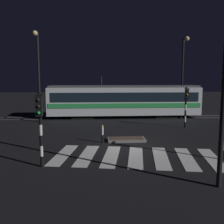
{
  "coord_description": "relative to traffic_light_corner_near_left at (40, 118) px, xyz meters",
  "views": [
    {
      "loc": [
        -2.0,
        -14.49,
        3.93
      ],
      "look_at": [
        -0.76,
        4.76,
        1.4
      ],
      "focal_mm": 41.1,
      "sensor_mm": 36.0,
      "label": 1
    }
  ],
  "objects": [
    {
      "name": "street_lamp_trackside_left",
      "position": [
        -2.58,
        11.89,
        2.73
      ],
      "size": [
        0.44,
        1.21,
        7.9
      ],
      "color": "black",
      "rests_on": "ground"
    },
    {
      "name": "ground_plane",
      "position": [
        4.43,
        3.32,
        -2.21
      ],
      "size": [
        120.0,
        120.0,
        0.0
      ],
      "primitive_type": "plane",
      "color": "black"
    },
    {
      "name": "traffic_light_corner_far_right",
      "position": [
        9.59,
        8.62,
        -0.06
      ],
      "size": [
        0.36,
        0.42,
        3.27
      ],
      "color": "black",
      "rests_on": "ground"
    },
    {
      "name": "tram",
      "position": [
        5.29,
        14.36,
        -0.47
      ],
      "size": [
        15.2,
        2.58,
        4.15
      ],
      "color": "silver",
      "rests_on": "ground"
    },
    {
      "name": "street_lamp_trackside_right",
      "position": [
        10.84,
        13.15,
        2.66
      ],
      "size": [
        0.44,
        1.21,
        7.77
      ],
      "color": "black",
      "rests_on": "ground"
    },
    {
      "name": "traffic_island",
      "position": [
        4.36,
        4.62,
        -2.13
      ],
      "size": [
        2.37,
        1.08,
        0.18
      ],
      "color": "slate",
      "rests_on": "ground"
    },
    {
      "name": "rail_far",
      "position": [
        4.43,
        15.08,
        -2.2
      ],
      "size": [
        80.0,
        0.12,
        0.03
      ],
      "primitive_type": "cube",
      "color": "#59595E",
      "rests_on": "ground"
    },
    {
      "name": "traffic_light_corner_near_left",
      "position": [
        0.0,
        0.0,
        0.0
      ],
      "size": [
        0.36,
        0.42,
        3.36
      ],
      "color": "black",
      "rests_on": "ground"
    },
    {
      "name": "bollard_island_edge",
      "position": [
        2.83,
        4.22,
        -1.66
      ],
      "size": [
        0.12,
        0.12,
        1.11
      ],
      "color": "black",
      "rests_on": "ground"
    },
    {
      "name": "crosswalk_zebra",
      "position": [
        4.43,
        1.23,
        -2.2
      ],
      "size": [
        8.68,
        4.95,
        0.02
      ],
      "color": "silver",
      "rests_on": "ground"
    },
    {
      "name": "rail_near",
      "position": [
        4.43,
        13.65,
        -2.2
      ],
      "size": [
        80.0,
        0.12,
        0.03
      ],
      "primitive_type": "cube",
      "color": "#59595E",
      "rests_on": "ground"
    }
  ]
}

